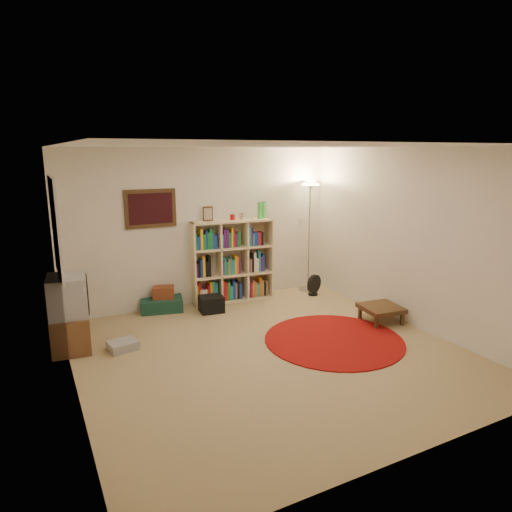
{
  "coord_description": "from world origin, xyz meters",
  "views": [
    {
      "loc": [
        -2.56,
        -4.58,
        2.44
      ],
      "look_at": [
        0.1,
        0.6,
        1.1
      ],
      "focal_mm": 32.0,
      "sensor_mm": 36.0,
      "label": 1
    }
  ],
  "objects_px": {
    "suitcase": "(162,304)",
    "floor_fan": "(314,285)",
    "floor_lamp": "(310,200)",
    "side_table": "(381,309)",
    "bookshelf": "(231,262)",
    "tv_stand": "(70,314)"
  },
  "relations": [
    {
      "from": "suitcase",
      "to": "floor_fan",
      "type": "bearing_deg",
      "value": 3.6
    },
    {
      "from": "floor_fan",
      "to": "floor_lamp",
      "type": "bearing_deg",
      "value": 56.33
    },
    {
      "from": "floor_lamp",
      "to": "floor_fan",
      "type": "height_order",
      "value": "floor_lamp"
    },
    {
      "from": "floor_fan",
      "to": "suitcase",
      "type": "bearing_deg",
      "value": 150.04
    },
    {
      "from": "side_table",
      "to": "floor_lamp",
      "type": "bearing_deg",
      "value": 92.32
    },
    {
      "from": "floor_fan",
      "to": "suitcase",
      "type": "height_order",
      "value": "floor_fan"
    },
    {
      "from": "bookshelf",
      "to": "side_table",
      "type": "bearing_deg",
      "value": -46.26
    },
    {
      "from": "suitcase",
      "to": "side_table",
      "type": "relative_size",
      "value": 1.19
    },
    {
      "from": "floor_fan",
      "to": "suitcase",
      "type": "distance_m",
      "value": 2.61
    },
    {
      "from": "tv_stand",
      "to": "suitcase",
      "type": "relative_size",
      "value": 1.33
    },
    {
      "from": "bookshelf",
      "to": "suitcase",
      "type": "bearing_deg",
      "value": -174.25
    },
    {
      "from": "tv_stand",
      "to": "bookshelf",
      "type": "bearing_deg",
      "value": 24.61
    },
    {
      "from": "floor_lamp",
      "to": "side_table",
      "type": "height_order",
      "value": "floor_lamp"
    },
    {
      "from": "tv_stand",
      "to": "suitcase",
      "type": "distance_m",
      "value": 1.68
    },
    {
      "from": "bookshelf",
      "to": "suitcase",
      "type": "relative_size",
      "value": 2.28
    },
    {
      "from": "floor_fan",
      "to": "tv_stand",
      "type": "distance_m",
      "value": 4.0
    },
    {
      "from": "bookshelf",
      "to": "side_table",
      "type": "height_order",
      "value": "bookshelf"
    },
    {
      "from": "side_table",
      "to": "bookshelf",
      "type": "bearing_deg",
      "value": 128.02
    },
    {
      "from": "tv_stand",
      "to": "suitcase",
      "type": "bearing_deg",
      "value": 37.92
    },
    {
      "from": "suitcase",
      "to": "side_table",
      "type": "bearing_deg",
      "value": -22.53
    },
    {
      "from": "bookshelf",
      "to": "side_table",
      "type": "relative_size",
      "value": 2.72
    },
    {
      "from": "bookshelf",
      "to": "tv_stand",
      "type": "bearing_deg",
      "value": -155.69
    }
  ]
}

